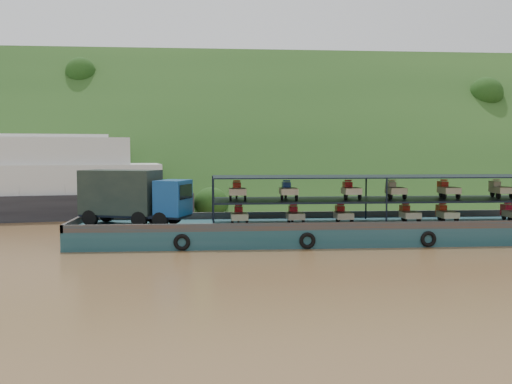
{
  "coord_description": "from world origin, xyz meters",
  "views": [
    {
      "loc": [
        -5.57,
        -39.98,
        6.22
      ],
      "look_at": [
        -2.0,
        3.0,
        3.2
      ],
      "focal_mm": 40.0,
      "sensor_mm": 36.0,
      "label": 1
    }
  ],
  "objects": [
    {
      "name": "ground",
      "position": [
        0.0,
        0.0,
        0.0
      ],
      "size": [
        160.0,
        160.0,
        0.0
      ],
      "primitive_type": "plane",
      "color": "brown",
      "rests_on": "ground"
    },
    {
      "name": "cargo_barge",
      "position": [
        1.06,
        -0.57,
        1.25
      ],
      "size": [
        35.0,
        7.18,
        4.99
      ],
      "color": "#133D43",
      "rests_on": "ground"
    },
    {
      "name": "hillside",
      "position": [
        0.0,
        36.0,
        0.0
      ],
      "size": [
        140.0,
        39.6,
        39.6
      ],
      "primitive_type": "cube",
      "rotation": [
        0.79,
        0.0,
        0.0
      ],
      "color": "#173513",
      "rests_on": "ground"
    }
  ]
}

